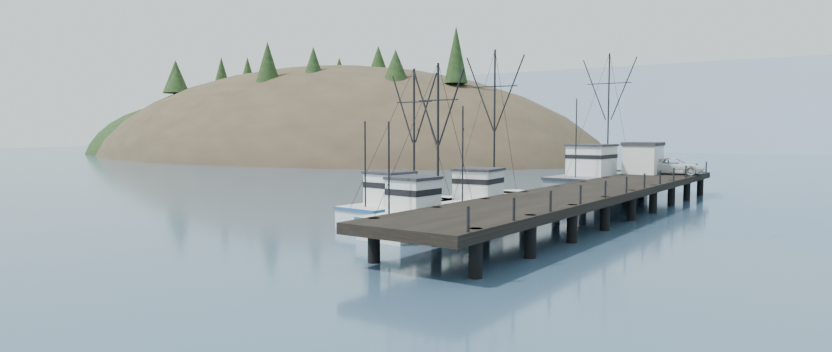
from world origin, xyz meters
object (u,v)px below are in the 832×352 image
(pier_shed, at_px, (643,158))
(pier, at_px, (593,193))
(pickup_truck, at_px, (674,166))
(trawler_far, at_px, (488,203))
(trawler_mid, at_px, (405,209))
(motorboat, at_px, (399,175))
(trawler_near, at_px, (428,218))
(work_vessel, at_px, (601,180))

(pier_shed, bearing_deg, pier, -84.80)
(pickup_truck, bearing_deg, trawler_far, 151.47)
(trawler_mid, bearing_deg, pier, 43.16)
(pier_shed, xyz_separation_m, pickup_truck, (2.45, 0.84, -0.71))
(pier, bearing_deg, motorboat, 144.42)
(trawler_far, xyz_separation_m, motorboat, (-28.78, 27.83, -0.82))
(trawler_near, height_order, work_vessel, work_vessel)
(pier, distance_m, motorboat, 43.54)
(trawler_far, relative_size, work_vessel, 0.74)
(trawler_mid, bearing_deg, pier_shed, 72.76)
(trawler_far, distance_m, pickup_truck, 21.20)
(pier_shed, xyz_separation_m, motorboat, (-33.89, 8.96, -3.42))
(trawler_mid, distance_m, motorboat, 42.89)
(pier_shed, height_order, pickup_truck, pier_shed)
(trawler_near, distance_m, trawler_mid, 4.88)
(work_vessel, xyz_separation_m, motorboat, (-30.11, 8.93, -1.23))
(trawler_near, relative_size, motorboat, 1.87)
(pier, relative_size, trawler_mid, 4.31)
(work_vessel, height_order, pickup_truck, work_vessel)
(trawler_near, distance_m, work_vessel, 28.04)
(pier, bearing_deg, trawler_far, -159.21)
(trawler_near, bearing_deg, trawler_mid, 142.60)
(trawler_far, bearing_deg, work_vessel, 85.98)
(pickup_truck, bearing_deg, trawler_mid, 150.93)
(pier, bearing_deg, pier_shed, 95.20)
(trawler_near, height_order, trawler_far, trawler_far)
(trawler_near, distance_m, pier_shed, 28.40)
(pier, height_order, pickup_truck, pickup_truck)
(pier, bearing_deg, trawler_mid, -136.84)
(pier, distance_m, pier_shed, 16.52)
(pier, xyz_separation_m, trawler_near, (-5.38, -11.65, -0.87))
(trawler_mid, distance_m, pier_shed, 26.35)
(pier_shed, bearing_deg, work_vessel, 179.52)
(trawler_near, distance_m, pickup_truck, 29.60)
(pier, xyz_separation_m, trawler_mid, (-9.26, -8.69, -0.87))
(pier, height_order, pier_shed, pier_shed)
(motorboat, bearing_deg, pier_shed, -20.91)
(pier, relative_size, motorboat, 8.18)
(pier, height_order, trawler_near, trawler_near)
(work_vessel, distance_m, motorboat, 31.42)
(motorboat, bearing_deg, trawler_mid, -58.57)
(work_vessel, height_order, motorboat, work_vessel)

